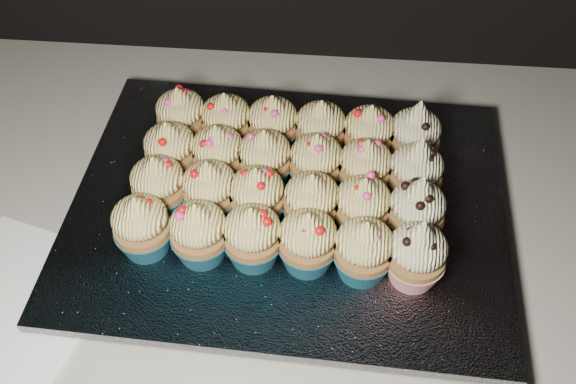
# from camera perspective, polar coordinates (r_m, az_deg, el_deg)

# --- Properties ---
(cabinet) EXTENTS (2.40, 0.60, 0.86)m
(cabinet) POSITION_cam_1_polar(r_m,az_deg,el_deg) (1.20, -4.51, -15.15)
(cabinet) COLOR black
(cabinet) RESTS_ON ground
(worktop) EXTENTS (2.44, 0.64, 0.04)m
(worktop) POSITION_cam_1_polar(r_m,az_deg,el_deg) (0.83, -6.37, -1.33)
(worktop) COLOR beige
(worktop) RESTS_ON cabinet
(napkin) EXTENTS (0.22, 0.22, 0.00)m
(napkin) POSITION_cam_1_polar(r_m,az_deg,el_deg) (0.77, -22.70, -8.74)
(napkin) COLOR white
(napkin) RESTS_ON worktop
(baking_tray) EXTENTS (0.48, 0.37, 0.02)m
(baking_tray) POSITION_cam_1_polar(r_m,az_deg,el_deg) (0.77, -0.00, -1.90)
(baking_tray) COLOR black
(baking_tray) RESTS_ON worktop
(foil_lining) EXTENTS (0.52, 0.41, 0.01)m
(foil_lining) POSITION_cam_1_polar(r_m,az_deg,el_deg) (0.76, 0.00, -1.09)
(foil_lining) COLOR silver
(foil_lining) RESTS_ON baking_tray
(cupcake_0) EXTENTS (0.06, 0.06, 0.08)m
(cupcake_0) POSITION_cam_1_polar(r_m,az_deg,el_deg) (0.70, -12.87, -2.96)
(cupcake_0) COLOR #17566C
(cupcake_0) RESTS_ON foil_lining
(cupcake_1) EXTENTS (0.06, 0.06, 0.08)m
(cupcake_1) POSITION_cam_1_polar(r_m,az_deg,el_deg) (0.69, -7.90, -3.60)
(cupcake_1) COLOR #17566C
(cupcake_1) RESTS_ON foil_lining
(cupcake_2) EXTENTS (0.06, 0.06, 0.08)m
(cupcake_2) POSITION_cam_1_polar(r_m,az_deg,el_deg) (0.68, -3.17, -3.95)
(cupcake_2) COLOR #17566C
(cupcake_2) RESTS_ON foil_lining
(cupcake_3) EXTENTS (0.06, 0.06, 0.08)m
(cupcake_3) POSITION_cam_1_polar(r_m,az_deg,el_deg) (0.67, 1.76, -4.39)
(cupcake_3) COLOR #17566C
(cupcake_3) RESTS_ON foil_lining
(cupcake_4) EXTENTS (0.06, 0.06, 0.08)m
(cupcake_4) POSITION_cam_1_polar(r_m,az_deg,el_deg) (0.67, 6.74, -5.15)
(cupcake_4) COLOR #17566C
(cupcake_4) RESTS_ON foil_lining
(cupcake_5) EXTENTS (0.06, 0.06, 0.10)m
(cupcake_5) POSITION_cam_1_polar(r_m,az_deg,el_deg) (0.67, 11.36, -5.45)
(cupcake_5) COLOR red
(cupcake_5) RESTS_ON foil_lining
(cupcake_6) EXTENTS (0.06, 0.06, 0.08)m
(cupcake_6) POSITION_cam_1_polar(r_m,az_deg,el_deg) (0.74, -11.40, 0.53)
(cupcake_6) COLOR #17566C
(cupcake_6) RESTS_ON foil_lining
(cupcake_7) EXTENTS (0.06, 0.06, 0.08)m
(cupcake_7) POSITION_cam_1_polar(r_m,az_deg,el_deg) (0.72, -6.93, 0.12)
(cupcake_7) COLOR #17566C
(cupcake_7) RESTS_ON foil_lining
(cupcake_8) EXTENTS (0.06, 0.06, 0.08)m
(cupcake_8) POSITION_cam_1_polar(r_m,az_deg,el_deg) (0.71, -2.77, -0.43)
(cupcake_8) COLOR #17566C
(cupcake_8) RESTS_ON foil_lining
(cupcake_9) EXTENTS (0.06, 0.06, 0.08)m
(cupcake_9) POSITION_cam_1_polar(r_m,az_deg,el_deg) (0.70, 2.10, -0.97)
(cupcake_9) COLOR #17566C
(cupcake_9) RESTS_ON foil_lining
(cupcake_10) EXTENTS (0.06, 0.06, 0.08)m
(cupcake_10) POSITION_cam_1_polar(r_m,az_deg,el_deg) (0.71, 6.60, -1.32)
(cupcake_10) COLOR #17566C
(cupcake_10) RESTS_ON foil_lining
(cupcake_11) EXTENTS (0.06, 0.06, 0.10)m
(cupcake_11) POSITION_cam_1_polar(r_m,az_deg,el_deg) (0.71, 11.34, -1.61)
(cupcake_11) COLOR red
(cupcake_11) RESTS_ON foil_lining
(cupcake_12) EXTENTS (0.06, 0.06, 0.08)m
(cupcake_12) POSITION_cam_1_polar(r_m,az_deg,el_deg) (0.77, -10.37, 3.58)
(cupcake_12) COLOR #17566C
(cupcake_12) RESTS_ON foil_lining
(cupcake_13) EXTENTS (0.06, 0.06, 0.08)m
(cupcake_13) POSITION_cam_1_polar(r_m,az_deg,el_deg) (0.76, -6.20, 3.34)
(cupcake_13) COLOR #17566C
(cupcake_13) RESTS_ON foil_lining
(cupcake_14) EXTENTS (0.06, 0.06, 0.08)m
(cupcake_14) POSITION_cam_1_polar(r_m,az_deg,el_deg) (0.75, -2.06, 2.94)
(cupcake_14) COLOR #17566C
(cupcake_14) RESTS_ON foil_lining
(cupcake_15) EXTENTS (0.06, 0.06, 0.08)m
(cupcake_15) POSITION_cam_1_polar(r_m,az_deg,el_deg) (0.75, 2.51, 2.59)
(cupcake_15) COLOR #17566C
(cupcake_15) RESTS_ON foil_lining
(cupcake_16) EXTENTS (0.06, 0.06, 0.08)m
(cupcake_16) POSITION_cam_1_polar(r_m,az_deg,el_deg) (0.74, 6.84, 2.08)
(cupcake_16) COLOR #17566C
(cupcake_16) RESTS_ON foil_lining
(cupcake_17) EXTENTS (0.06, 0.06, 0.10)m
(cupcake_17) POSITION_cam_1_polar(r_m,az_deg,el_deg) (0.75, 11.27, 1.76)
(cupcake_17) COLOR red
(cupcake_17) RESTS_ON foil_lining
(cupcake_18) EXTENTS (0.06, 0.06, 0.08)m
(cupcake_18) POSITION_cam_1_polar(r_m,az_deg,el_deg) (0.81, -9.44, 6.61)
(cupcake_18) COLOR #17566C
(cupcake_18) RESTS_ON foil_lining
(cupcake_19) EXTENTS (0.06, 0.06, 0.08)m
(cupcake_19) POSITION_cam_1_polar(r_m,az_deg,el_deg) (0.80, -5.49, 6.20)
(cupcake_19) COLOR #17566C
(cupcake_19) RESTS_ON foil_lining
(cupcake_20) EXTENTS (0.06, 0.06, 0.08)m
(cupcake_20) POSITION_cam_1_polar(r_m,az_deg,el_deg) (0.79, -1.36, 6.01)
(cupcake_20) COLOR #17566C
(cupcake_20) RESTS_ON foil_lining
(cupcake_21) EXTENTS (0.06, 0.06, 0.08)m
(cupcake_21) POSITION_cam_1_polar(r_m,az_deg,el_deg) (0.79, 2.90, 5.57)
(cupcake_21) COLOR #17566C
(cupcake_21) RESTS_ON foil_lining
(cupcake_22) EXTENTS (0.06, 0.06, 0.08)m
(cupcake_22) POSITION_cam_1_polar(r_m,az_deg,el_deg) (0.79, 7.18, 5.13)
(cupcake_22) COLOR #17566C
(cupcake_22) RESTS_ON foil_lining
(cupcake_23) EXTENTS (0.06, 0.06, 0.10)m
(cupcake_23) POSITION_cam_1_polar(r_m,az_deg,el_deg) (0.79, 11.18, 4.97)
(cupcake_23) COLOR red
(cupcake_23) RESTS_ON foil_lining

